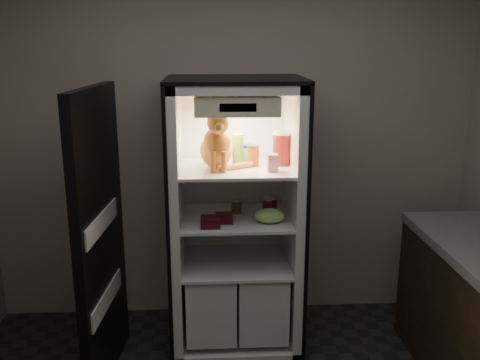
{
  "coord_description": "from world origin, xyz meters",
  "views": [
    {
      "loc": [
        -0.17,
        -2.14,
        2.11
      ],
      "look_at": [
        0.03,
        1.32,
        1.2
      ],
      "focal_mm": 40.0,
      "sensor_mm": 36.0,
      "label": 1
    }
  ],
  "objects_px": {
    "parmesan_shaker": "(238,149)",
    "soda_can_c": "(268,208)",
    "pepper_jar": "(283,148)",
    "grape_bag": "(270,216)",
    "cream_carton": "(273,163)",
    "berry_box_left": "(210,222)",
    "berry_box_right": "(224,218)",
    "refrigerator": "(235,234)",
    "mayo_tub": "(249,153)",
    "soda_can_b": "(272,206)",
    "tabby_cat": "(217,145)",
    "condiment_jar": "(237,206)",
    "salsa_jar": "(253,155)",
    "soda_can_a": "(268,205)"
  },
  "relations": [
    {
      "from": "tabby_cat",
      "to": "cream_carton",
      "type": "height_order",
      "value": "tabby_cat"
    },
    {
      "from": "condiment_jar",
      "to": "berry_box_right",
      "type": "height_order",
      "value": "condiment_jar"
    },
    {
      "from": "condiment_jar",
      "to": "salsa_jar",
      "type": "bearing_deg",
      "value": -28.12
    },
    {
      "from": "refrigerator",
      "to": "berry_box_right",
      "type": "xyz_separation_m",
      "value": [
        -0.08,
        -0.17,
        0.18
      ]
    },
    {
      "from": "cream_carton",
      "to": "grape_bag",
      "type": "relative_size",
      "value": 0.58
    },
    {
      "from": "pepper_jar",
      "to": "salsa_jar",
      "type": "bearing_deg",
      "value": -173.84
    },
    {
      "from": "pepper_jar",
      "to": "soda_can_b",
      "type": "height_order",
      "value": "pepper_jar"
    },
    {
      "from": "salsa_jar",
      "to": "pepper_jar",
      "type": "bearing_deg",
      "value": 6.16
    },
    {
      "from": "salsa_jar",
      "to": "berry_box_right",
      "type": "bearing_deg",
      "value": -146.79
    },
    {
      "from": "soda_can_a",
      "to": "berry_box_left",
      "type": "relative_size",
      "value": 0.92
    },
    {
      "from": "cream_carton",
      "to": "condiment_jar",
      "type": "bearing_deg",
      "value": 134.2
    },
    {
      "from": "soda_can_c",
      "to": "berry_box_right",
      "type": "xyz_separation_m",
      "value": [
        -0.3,
        -0.07,
        -0.04
      ]
    },
    {
      "from": "berry_box_left",
      "to": "berry_box_right",
      "type": "height_order",
      "value": "berry_box_left"
    },
    {
      "from": "cream_carton",
      "to": "berry_box_right",
      "type": "bearing_deg",
      "value": 173.36
    },
    {
      "from": "parmesan_shaker",
      "to": "berry_box_left",
      "type": "xyz_separation_m",
      "value": [
        -0.19,
        -0.27,
        -0.42
      ]
    },
    {
      "from": "parmesan_shaker",
      "to": "berry_box_right",
      "type": "xyz_separation_m",
      "value": [
        -0.1,
        -0.19,
        -0.42
      ]
    },
    {
      "from": "tabby_cat",
      "to": "mayo_tub",
      "type": "relative_size",
      "value": 3.43
    },
    {
      "from": "refrigerator",
      "to": "mayo_tub",
      "type": "relative_size",
      "value": 15.2
    },
    {
      "from": "parmesan_shaker",
      "to": "mayo_tub",
      "type": "height_order",
      "value": "parmesan_shaker"
    },
    {
      "from": "refrigerator",
      "to": "salsa_jar",
      "type": "distance_m",
      "value": 0.58
    },
    {
      "from": "soda_can_a",
      "to": "berry_box_right",
      "type": "xyz_separation_m",
      "value": [
        -0.31,
        -0.18,
        -0.03
      ]
    },
    {
      "from": "soda_can_a",
      "to": "soda_can_b",
      "type": "bearing_deg",
      "value": -54.57
    },
    {
      "from": "refrigerator",
      "to": "parmesan_shaker",
      "type": "xyz_separation_m",
      "value": [
        0.02,
        0.02,
        0.6
      ]
    },
    {
      "from": "parmesan_shaker",
      "to": "soda_can_c",
      "type": "relative_size",
      "value": 1.52
    },
    {
      "from": "tabby_cat",
      "to": "soda_can_a",
      "type": "bearing_deg",
      "value": 14.47
    },
    {
      "from": "soda_can_c",
      "to": "condiment_jar",
      "type": "height_order",
      "value": "soda_can_c"
    },
    {
      "from": "berry_box_right",
      "to": "cream_carton",
      "type": "bearing_deg",
      "value": -6.64
    },
    {
      "from": "parmesan_shaker",
      "to": "condiment_jar",
      "type": "distance_m",
      "value": 0.4
    },
    {
      "from": "tabby_cat",
      "to": "soda_can_b",
      "type": "xyz_separation_m",
      "value": [
        0.38,
        0.08,
        -0.45
      ]
    },
    {
      "from": "grape_bag",
      "to": "mayo_tub",
      "type": "bearing_deg",
      "value": 112.94
    },
    {
      "from": "cream_carton",
      "to": "berry_box_right",
      "type": "height_order",
      "value": "cream_carton"
    },
    {
      "from": "mayo_tub",
      "to": "berry_box_right",
      "type": "bearing_deg",
      "value": -127.1
    },
    {
      "from": "tabby_cat",
      "to": "berry_box_left",
      "type": "height_order",
      "value": "tabby_cat"
    },
    {
      "from": "berry_box_left",
      "to": "refrigerator",
      "type": "bearing_deg",
      "value": 55.71
    },
    {
      "from": "salsa_jar",
      "to": "soda_can_c",
      "type": "xyz_separation_m",
      "value": [
        0.1,
        -0.06,
        -0.35
      ]
    },
    {
      "from": "grape_bag",
      "to": "salsa_jar",
      "type": "bearing_deg",
      "value": 120.84
    },
    {
      "from": "mayo_tub",
      "to": "condiment_jar",
      "type": "xyz_separation_m",
      "value": [
        -0.09,
        -0.05,
        -0.36
      ]
    },
    {
      "from": "refrigerator",
      "to": "salsa_jar",
      "type": "height_order",
      "value": "refrigerator"
    },
    {
      "from": "cream_carton",
      "to": "soda_can_a",
      "type": "xyz_separation_m",
      "value": [
        -0.0,
        0.22,
        -0.35
      ]
    },
    {
      "from": "refrigerator",
      "to": "berry_box_right",
      "type": "relative_size",
      "value": 16.8
    },
    {
      "from": "refrigerator",
      "to": "salsa_jar",
      "type": "relative_size",
      "value": 13.41
    },
    {
      "from": "soda_can_b",
      "to": "grape_bag",
      "type": "height_order",
      "value": "soda_can_b"
    },
    {
      "from": "tabby_cat",
      "to": "soda_can_c",
      "type": "xyz_separation_m",
      "value": [
        0.34,
        0.0,
        -0.44
      ]
    },
    {
      "from": "soda_can_b",
      "to": "berry_box_left",
      "type": "relative_size",
      "value": 0.91
    },
    {
      "from": "pepper_jar",
      "to": "grape_bag",
      "type": "xyz_separation_m",
      "value": [
        -0.1,
        -0.18,
        -0.41
      ]
    },
    {
      "from": "tabby_cat",
      "to": "soda_can_c",
      "type": "distance_m",
      "value": 0.56
    },
    {
      "from": "pepper_jar",
      "to": "parmesan_shaker",
      "type": "bearing_deg",
      "value": 172.93
    },
    {
      "from": "soda_can_c",
      "to": "mayo_tub",
      "type": "bearing_deg",
      "value": 123.38
    },
    {
      "from": "grape_bag",
      "to": "pepper_jar",
      "type": "bearing_deg",
      "value": 61.05
    },
    {
      "from": "parmesan_shaker",
      "to": "pepper_jar",
      "type": "xyz_separation_m",
      "value": [
        0.3,
        -0.04,
        0.01
      ]
    }
  ]
}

